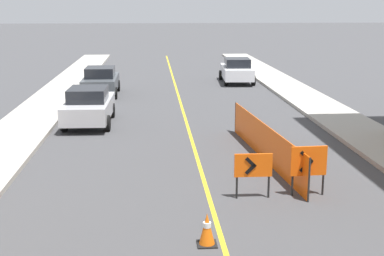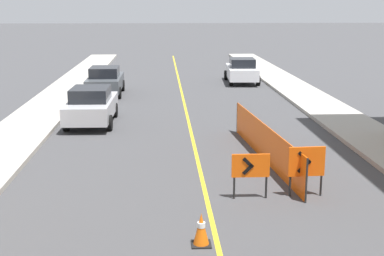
# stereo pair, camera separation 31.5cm
# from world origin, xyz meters

# --- Properties ---
(lane_stripe) EXTENTS (0.12, 59.61, 0.01)m
(lane_stripe) POSITION_xyz_m (0.00, 29.80, 0.00)
(lane_stripe) COLOR gold
(lane_stripe) RESTS_ON ground_plane
(sidewalk_left) EXTENTS (2.44, 59.61, 0.16)m
(sidewalk_left) POSITION_xyz_m (-6.71, 29.80, 0.08)
(sidewalk_left) COLOR #ADA89E
(sidewalk_left) RESTS_ON ground_plane
(sidewalk_right) EXTENTS (2.44, 59.61, 0.16)m
(sidewalk_right) POSITION_xyz_m (6.71, 29.80, 0.08)
(sidewalk_right) COLOR #ADA89E
(sidewalk_right) RESTS_ON ground_plane
(traffic_cone_farthest) EXTENTS (0.42, 0.42, 0.72)m
(traffic_cone_farthest) POSITION_xyz_m (-0.35, 17.40, 0.35)
(traffic_cone_farthest) COLOR black
(traffic_cone_farthest) RESTS_ON ground_plane
(arrow_barricade_primary) EXTENTS (1.00, 0.09, 1.21)m
(arrow_barricade_primary) POSITION_xyz_m (1.14, 20.10, 0.85)
(arrow_barricade_primary) COLOR #EF560C
(arrow_barricade_primary) RESTS_ON ground_plane
(arrow_barricade_secondary) EXTENTS (0.98, 0.12, 1.35)m
(arrow_barricade_secondary) POSITION_xyz_m (2.64, 20.20, 0.91)
(arrow_barricade_secondary) COLOR #EF560C
(arrow_barricade_secondary) RESTS_ON ground_plane
(safety_mesh_fence) EXTENTS (0.73, 7.88, 1.20)m
(safety_mesh_fence) POSITION_xyz_m (2.18, 23.61, 0.60)
(safety_mesh_fence) COLOR #EF560C
(safety_mesh_fence) RESTS_ON ground_plane
(parked_car_curb_near) EXTENTS (1.94, 4.34, 1.59)m
(parked_car_curb_near) POSITION_xyz_m (-4.13, 29.37, 0.80)
(parked_car_curb_near) COLOR #B7B7BC
(parked_car_curb_near) RESTS_ON ground_plane
(parked_car_curb_mid) EXTENTS (1.93, 4.30, 1.59)m
(parked_car_curb_mid) POSITION_xyz_m (-4.30, 36.81, 0.80)
(parked_car_curb_mid) COLOR #474C51
(parked_car_curb_mid) RESTS_ON ground_plane
(parked_car_curb_far) EXTENTS (2.03, 4.39, 1.59)m
(parked_car_curb_far) POSITION_xyz_m (4.02, 41.08, 0.80)
(parked_car_curb_far) COLOR silver
(parked_car_curb_far) RESTS_ON ground_plane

